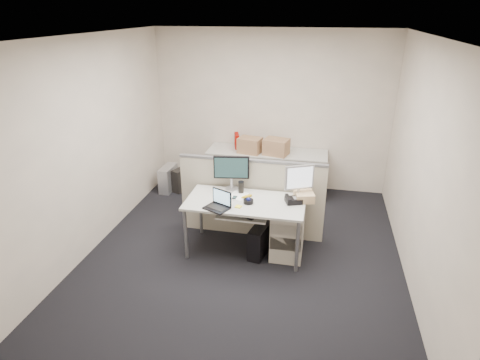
% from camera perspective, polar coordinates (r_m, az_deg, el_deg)
% --- Properties ---
extents(floor, '(4.00, 4.50, 0.01)m').
position_cam_1_polar(floor, '(5.43, 0.71, -9.98)').
color(floor, black).
rests_on(floor, ground).
extents(ceiling, '(4.00, 4.50, 0.01)m').
position_cam_1_polar(ceiling, '(4.56, 0.89, 19.82)').
color(ceiling, white).
rests_on(ceiling, ground).
extents(wall_back, '(4.00, 0.02, 2.70)m').
position_cam_1_polar(wall_back, '(6.96, 4.41, 9.69)').
color(wall_back, '#B8AA9C').
rests_on(wall_back, ground).
extents(wall_front, '(4.00, 0.02, 2.70)m').
position_cam_1_polar(wall_front, '(2.88, -8.05, -11.29)').
color(wall_front, '#B8AA9C').
rests_on(wall_front, ground).
extents(wall_left, '(0.02, 4.50, 2.70)m').
position_cam_1_polar(wall_left, '(5.55, -20.01, 4.81)').
color(wall_left, '#B8AA9C').
rests_on(wall_left, ground).
extents(wall_right, '(0.02, 4.50, 2.70)m').
position_cam_1_polar(wall_right, '(4.88, 24.50, 1.67)').
color(wall_right, '#B8AA9C').
rests_on(wall_right, ground).
extents(desk, '(1.50, 0.75, 0.73)m').
position_cam_1_polar(desk, '(5.10, 0.75, -3.67)').
color(desk, silver).
rests_on(desk, floor).
extents(keyboard_tray, '(0.62, 0.32, 0.02)m').
position_cam_1_polar(keyboard_tray, '(4.96, 0.34, -5.04)').
color(keyboard_tray, silver).
rests_on(keyboard_tray, desk).
extents(drawer_pedestal, '(0.40, 0.55, 0.65)m').
position_cam_1_polar(drawer_pedestal, '(5.24, 6.79, -7.27)').
color(drawer_pedestal, '#BAB6A1').
rests_on(drawer_pedestal, floor).
extents(cubicle_partition, '(2.00, 0.06, 1.10)m').
position_cam_1_polar(cubicle_partition, '(5.54, 1.63, -2.69)').
color(cubicle_partition, '#B0A58E').
rests_on(cubicle_partition, floor).
extents(back_counter, '(2.00, 0.60, 0.72)m').
position_cam_1_polar(back_counter, '(6.96, 3.81, 1.14)').
color(back_counter, '#BAB6A1').
rests_on(back_counter, floor).
extents(monitor_main, '(0.49, 0.25, 0.47)m').
position_cam_1_polar(monitor_main, '(5.31, -1.22, 1.02)').
color(monitor_main, black).
rests_on(monitor_main, desk).
extents(monitor_small, '(0.42, 0.33, 0.46)m').
position_cam_1_polar(monitor_small, '(5.06, 8.40, -0.43)').
color(monitor_small, '#B7B7BC').
rests_on(monitor_small, desk).
extents(laptop, '(0.35, 0.32, 0.21)m').
position_cam_1_polar(laptop, '(4.84, -3.38, -2.97)').
color(laptop, black).
rests_on(laptop, desk).
extents(trackball, '(0.14, 0.14, 0.05)m').
position_cam_1_polar(trackball, '(5.01, 1.20, -3.06)').
color(trackball, black).
rests_on(trackball, desk).
extents(desk_phone, '(0.24, 0.22, 0.06)m').
position_cam_1_polar(desk_phone, '(5.06, 7.62, -2.88)').
color(desk_phone, black).
rests_on(desk_phone, desk).
extents(paper_stack, '(0.26, 0.30, 0.01)m').
position_cam_1_polar(paper_stack, '(5.19, -0.29, -2.26)').
color(paper_stack, white).
rests_on(paper_stack, desk).
extents(sticky_pad, '(0.09, 0.09, 0.01)m').
position_cam_1_polar(sticky_pad, '(4.92, -0.23, -3.80)').
color(sticky_pad, yellow).
rests_on(sticky_pad, desk).
extents(travel_mug, '(0.09, 0.09, 0.15)m').
position_cam_1_polar(travel_mug, '(5.25, 0.15, -1.11)').
color(travel_mug, black).
rests_on(travel_mug, desk).
extents(banana, '(0.15, 0.15, 0.04)m').
position_cam_1_polar(banana, '(5.15, 0.97, -2.33)').
color(banana, gold).
rests_on(banana, desk).
extents(cellphone, '(0.06, 0.10, 0.01)m').
position_cam_1_polar(cellphone, '(5.14, -0.78, -2.55)').
color(cellphone, black).
rests_on(cellphone, desk).
extents(manila_folders, '(0.29, 0.34, 0.11)m').
position_cam_1_polar(manila_folders, '(5.15, 9.08, -2.19)').
color(manila_folders, beige).
rests_on(manila_folders, desk).
extents(keyboard, '(0.51, 0.34, 0.03)m').
position_cam_1_polar(keyboard, '(4.99, -0.13, -4.53)').
color(keyboard, black).
rests_on(keyboard, keyboard_tray).
extents(pc_tower_desk, '(0.25, 0.46, 0.41)m').
position_cam_1_polar(pc_tower_desk, '(5.25, 2.78, -8.60)').
color(pc_tower_desk, black).
rests_on(pc_tower_desk, floor).
extents(pc_tower_spare_dark, '(0.33, 0.47, 0.40)m').
position_cam_1_polar(pc_tower_spare_dark, '(7.14, -8.08, 0.17)').
color(pc_tower_spare_dark, black).
rests_on(pc_tower_spare_dark, floor).
extents(pc_tower_spare_silver, '(0.20, 0.47, 0.44)m').
position_cam_1_polar(pc_tower_spare_silver, '(7.16, -10.16, 0.24)').
color(pc_tower_spare_silver, '#B7B7BC').
rests_on(pc_tower_spare_silver, floor).
extents(cardboard_box_left, '(0.42, 0.35, 0.28)m').
position_cam_1_polar(cardboard_box_left, '(6.72, 1.42, 4.89)').
color(cardboard_box_left, '#A47752').
rests_on(cardboard_box_left, back_counter).
extents(cardboard_box_right, '(0.45, 0.38, 0.28)m').
position_cam_1_polar(cardboard_box_right, '(6.66, 5.17, 4.64)').
color(cardboard_box_right, '#A47752').
rests_on(cardboard_box_right, back_counter).
extents(red_binder, '(0.14, 0.29, 0.26)m').
position_cam_1_polar(red_binder, '(6.98, -0.46, 5.53)').
color(red_binder, '#910500').
rests_on(red_binder, back_counter).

